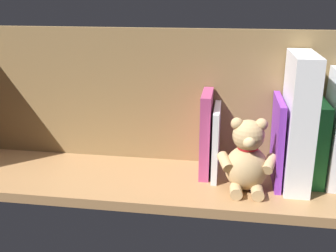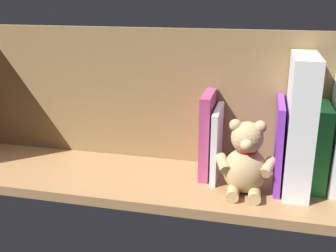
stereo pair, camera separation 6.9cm
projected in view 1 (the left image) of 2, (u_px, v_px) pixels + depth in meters
ground_plane at (168, 181)px, 95.05cm from camera, size 110.54×26.69×2.20cm
shelf_back_panel at (175, 97)px, 99.99cm from camera, size 110.54×1.50×32.92cm
book_4 at (334, 128)px, 88.81cm from camera, size 2.88×12.76×25.42cm
book_5 at (316, 142)px, 90.56cm from camera, size 3.08×12.38×18.35cm
dictionary_thick_white at (298, 121)px, 87.55cm from camera, size 5.26×16.53×28.99cm
book_6 at (277, 140)px, 90.35cm from camera, size 1.69×15.27×19.12cm
teddy_bear at (247, 159)px, 86.72cm from camera, size 13.07×10.42×16.11cm
book_7 at (216, 141)px, 93.83cm from camera, size 1.34×13.00×16.31cm
book_8 at (206, 133)px, 94.36cm from camera, size 2.27×11.57×19.47cm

